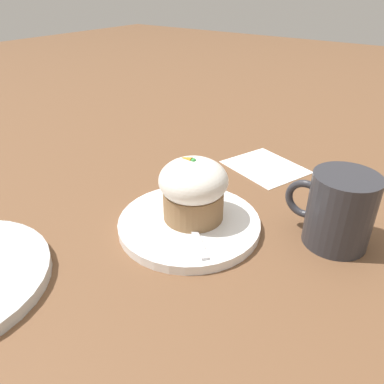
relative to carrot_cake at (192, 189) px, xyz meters
name	(u,v)px	position (x,y,z in m)	size (l,w,h in m)	color
ground_plane	(189,227)	(0.00, 0.01, -0.06)	(4.00, 4.00, 0.00)	brown
dessert_plate	(189,223)	(0.00, 0.01, -0.06)	(0.21, 0.21, 0.01)	white
carrot_cake	(192,189)	(0.00, 0.00, 0.00)	(0.10, 0.10, 0.10)	olive
spoon	(191,223)	(-0.01, 0.02, -0.05)	(0.10, 0.09, 0.01)	silver
coffee_cup	(339,210)	(-0.19, -0.08, -0.01)	(0.13, 0.09, 0.11)	#2D2D33
paper_napkin	(266,167)	(-0.01, -0.25, -0.06)	(0.18, 0.16, 0.00)	white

